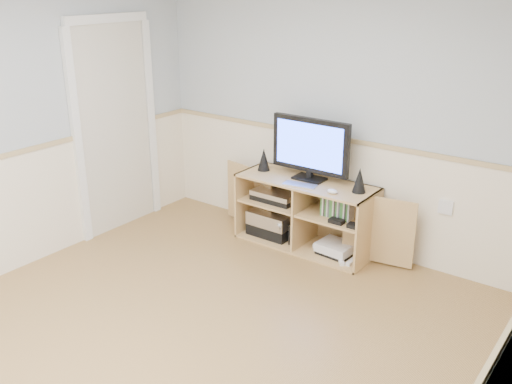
{
  "coord_description": "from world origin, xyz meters",
  "views": [
    {
      "loc": [
        2.33,
        -2.24,
        2.39
      ],
      "look_at": [
        -0.2,
        1.2,
        0.78
      ],
      "focal_mm": 40.0,
      "sensor_mm": 36.0,
      "label": 1
    }
  ],
  "objects_px": {
    "media_cabinet": "(309,211)",
    "monitor": "(310,147)",
    "keyboard": "(300,185)",
    "game_consoles": "(335,248)"
  },
  "relations": [
    {
      "from": "media_cabinet",
      "to": "monitor",
      "type": "distance_m",
      "value": 0.63
    },
    {
      "from": "keyboard",
      "to": "game_consoles",
      "type": "bearing_deg",
      "value": 12.16
    },
    {
      "from": "game_consoles",
      "to": "monitor",
      "type": "bearing_deg",
      "value": 169.74
    },
    {
      "from": "media_cabinet",
      "to": "monitor",
      "type": "height_order",
      "value": "monitor"
    },
    {
      "from": "keyboard",
      "to": "game_consoles",
      "type": "xyz_separation_m",
      "value": [
        0.32,
        0.13,
        -0.59
      ]
    },
    {
      "from": "monitor",
      "to": "game_consoles",
      "type": "xyz_separation_m",
      "value": [
        0.34,
        -0.06,
        -0.89
      ]
    },
    {
      "from": "media_cabinet",
      "to": "keyboard",
      "type": "bearing_deg",
      "value": -84.72
    },
    {
      "from": "media_cabinet",
      "to": "monitor",
      "type": "bearing_deg",
      "value": -90.0
    },
    {
      "from": "monitor",
      "to": "keyboard",
      "type": "bearing_deg",
      "value": -84.47
    },
    {
      "from": "game_consoles",
      "to": "media_cabinet",
      "type": "bearing_deg",
      "value": 168.27
    }
  ]
}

